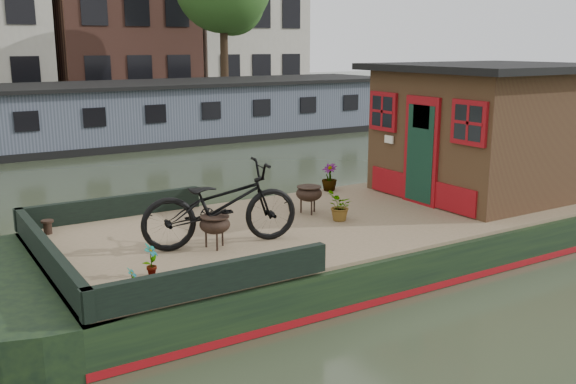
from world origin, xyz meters
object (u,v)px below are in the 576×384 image
bicycle (220,205)px  brazier_rear (309,200)px  cabin (492,128)px  brazier_front (215,232)px  potted_plant_a (151,260)px

bicycle → brazier_rear: bearing=-58.4°
cabin → brazier_front: bearing=-176.2°
cabin → bicycle: size_ratio=1.79×
bicycle → brazier_front: size_ratio=4.85×
potted_plant_a → brazier_rear: 3.61m
cabin → potted_plant_a: 7.23m
bicycle → brazier_rear: size_ratio=4.79×
bicycle → brazier_front: (-0.13, -0.09, -0.36)m
bicycle → brazier_front: bicycle is taller
cabin → brazier_front: size_ratio=8.70×
cabin → brazier_rear: (-3.80, 0.48, -1.00)m
bicycle → potted_plant_a: bicycle is taller
cabin → brazier_rear: 3.96m
cabin → bicycle: cabin is taller
potted_plant_a → brazier_front: (1.14, 0.59, 0.02)m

